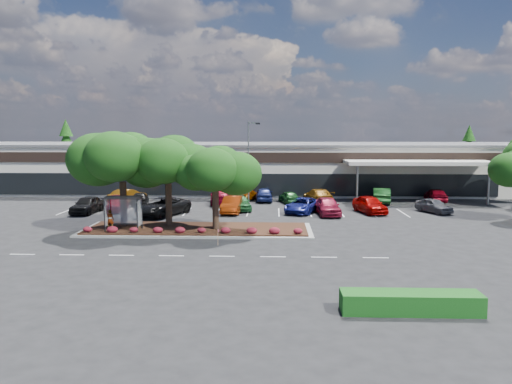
{
  "coord_description": "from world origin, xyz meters",
  "views": [
    {
      "loc": [
        4.13,
        -34.52,
        7.75
      ],
      "look_at": [
        2.47,
        8.35,
        2.6
      ],
      "focal_mm": 35.0,
      "sensor_mm": 36.0,
      "label": 1
    }
  ],
  "objects_px": {
    "light_pole": "(250,171)",
    "survey_stake": "(218,235)",
    "car_0": "(87,205)",
    "car_1": "(117,203)"
  },
  "relations": [
    {
      "from": "car_0",
      "to": "car_1",
      "type": "xyz_separation_m",
      "value": [
        2.48,
        1.36,
        -0.0
      ]
    },
    {
      "from": "survey_stake",
      "to": "car_1",
      "type": "bearing_deg",
      "value": 128.58
    },
    {
      "from": "light_pole",
      "to": "survey_stake",
      "type": "height_order",
      "value": "light_pole"
    },
    {
      "from": "car_0",
      "to": "survey_stake",
      "type": "bearing_deg",
      "value": -39.72
    },
    {
      "from": "survey_stake",
      "to": "light_pole",
      "type": "bearing_deg",
      "value": 85.61
    },
    {
      "from": "light_pole",
      "to": "survey_stake",
      "type": "xyz_separation_m",
      "value": [
        -1.3,
        -16.9,
        -3.16
      ]
    },
    {
      "from": "survey_stake",
      "to": "car_1",
      "type": "height_order",
      "value": "car_1"
    },
    {
      "from": "light_pole",
      "to": "car_0",
      "type": "height_order",
      "value": "light_pole"
    },
    {
      "from": "car_0",
      "to": "car_1",
      "type": "distance_m",
      "value": 2.83
    },
    {
      "from": "survey_stake",
      "to": "car_1",
      "type": "xyz_separation_m",
      "value": [
        -11.71,
        14.67,
        0.09
      ]
    }
  ]
}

